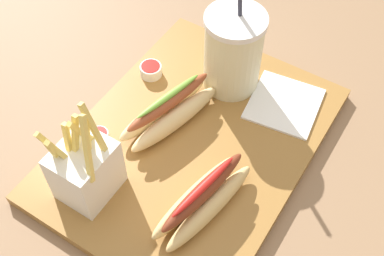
% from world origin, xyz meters
% --- Properties ---
extents(ground_plane, '(2.40, 2.40, 0.02)m').
position_xyz_m(ground_plane, '(0.00, 0.00, -0.01)').
color(ground_plane, '#8C6B4C').
extents(food_tray, '(0.47, 0.35, 0.02)m').
position_xyz_m(food_tray, '(0.00, 0.00, 0.01)').
color(food_tray, olive).
rests_on(food_tray, ground_plane).
extents(soda_cup, '(0.10, 0.10, 0.22)m').
position_xyz_m(soda_cup, '(0.14, 0.01, 0.09)').
color(soda_cup, beige).
rests_on(soda_cup, food_tray).
extents(fries_basket, '(0.08, 0.08, 0.17)m').
position_xyz_m(fries_basket, '(-0.15, 0.08, 0.07)').
color(fries_basket, white).
rests_on(fries_basket, food_tray).
extents(hot_dog_1, '(0.18, 0.08, 0.07)m').
position_xyz_m(hot_dog_1, '(-0.09, -0.08, 0.05)').
color(hot_dog_1, '#DBB775').
rests_on(hot_dog_1, food_tray).
extents(hot_dog_2, '(0.19, 0.10, 0.07)m').
position_xyz_m(hot_dog_2, '(0.01, 0.05, 0.05)').
color(hot_dog_2, '#E5C689').
rests_on(hot_dog_2, food_tray).
extents(ketchup_cup_1, '(0.03, 0.03, 0.02)m').
position_xyz_m(ketchup_cup_1, '(-0.08, 0.12, 0.03)').
color(ketchup_cup_1, white).
rests_on(ketchup_cup_1, food_tray).
extents(ketchup_cup_2, '(0.04, 0.04, 0.02)m').
position_xyz_m(ketchup_cup_2, '(0.08, 0.14, 0.03)').
color(ketchup_cup_2, white).
rests_on(ketchup_cup_2, food_tray).
extents(napkin_stack, '(0.13, 0.13, 0.00)m').
position_xyz_m(napkin_stack, '(0.14, -0.09, 0.02)').
color(napkin_stack, white).
rests_on(napkin_stack, food_tray).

